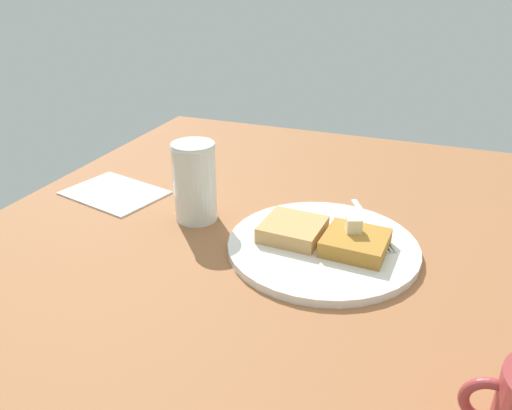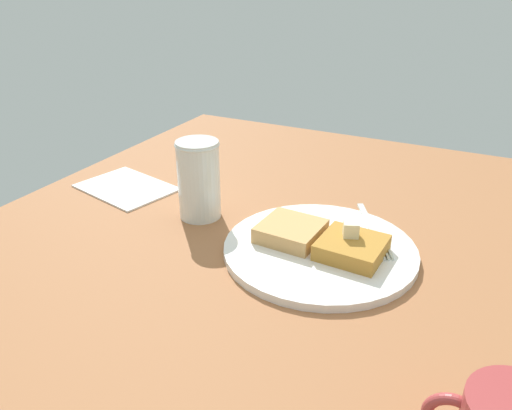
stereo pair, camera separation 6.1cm
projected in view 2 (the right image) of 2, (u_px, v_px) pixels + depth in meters
table_surface at (306, 238)px, 72.48cm from camera, size 93.67×93.67×1.97cm
plate at (320, 249)px, 66.65cm from camera, size 25.74×25.74×1.10cm
toast_slice_left at (352, 248)px, 63.99cm from camera, size 8.48×8.31×2.16cm
toast_slice_middle at (291, 231)px, 67.93cm from camera, size 8.48×8.31×2.16cm
butter_pat_primary at (351, 229)px, 64.11cm from camera, size 2.48×2.37×1.97cm
fork at (374, 233)px, 69.34cm from camera, size 8.76×14.81×0.36cm
syrup_jar at (199, 184)px, 74.59cm from camera, size 6.58×6.58×12.00cm
napkin at (126, 188)px, 86.16cm from camera, size 18.06×14.77×0.30cm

